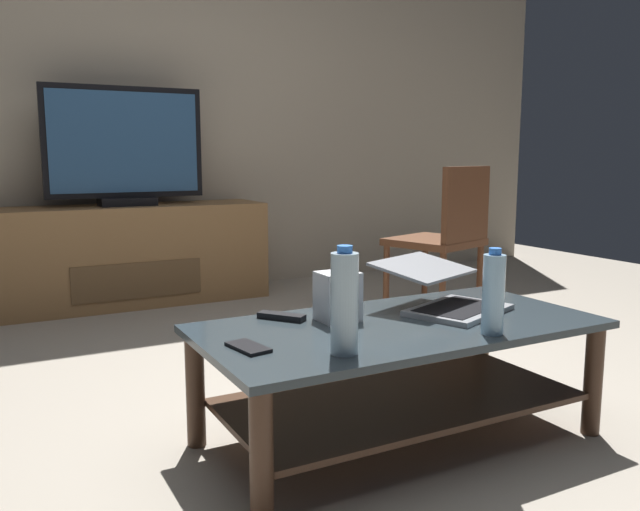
% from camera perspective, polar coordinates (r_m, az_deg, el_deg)
% --- Properties ---
extents(ground_plane, '(7.68, 7.68, 0.00)m').
position_cam_1_polar(ground_plane, '(2.39, 2.58, -13.80)').
color(ground_plane, '#9E9384').
extents(back_wall, '(6.40, 0.12, 2.80)m').
position_cam_1_polar(back_wall, '(4.55, -14.02, 14.64)').
color(back_wall, '#B2A38C').
rests_on(back_wall, ground).
extents(coffee_table, '(1.28, 0.63, 0.39)m').
position_cam_1_polar(coffee_table, '(2.12, 6.98, -9.05)').
color(coffee_table, '#2D383D').
rests_on(coffee_table, ground).
extents(media_cabinet, '(1.69, 0.46, 0.62)m').
position_cam_1_polar(media_cabinet, '(4.19, -16.50, 0.05)').
color(media_cabinet, olive).
rests_on(media_cabinet, ground).
extents(television, '(0.94, 0.20, 0.71)m').
position_cam_1_polar(television, '(4.12, -16.84, 9.02)').
color(television, black).
rests_on(television, media_cabinet).
extents(dining_chair, '(0.55, 0.55, 0.86)m').
position_cam_1_polar(dining_chair, '(3.68, 11.07, 1.92)').
color(dining_chair, '#59331E').
rests_on(dining_chair, ground).
extents(laptop, '(0.46, 0.49, 0.17)m').
position_cam_1_polar(laptop, '(2.26, 10.88, -3.22)').
color(laptop, gray).
rests_on(laptop, coffee_table).
extents(router_box, '(0.13, 0.11, 0.16)m').
position_cam_1_polar(router_box, '(2.08, 1.58, -3.62)').
color(router_box, silver).
rests_on(router_box, coffee_table).
extents(water_bottle_near, '(0.07, 0.07, 0.26)m').
position_cam_1_polar(water_bottle_near, '(1.98, 15.06, -3.26)').
color(water_bottle_near, '#99C6E5').
rests_on(water_bottle_near, coffee_table).
extents(water_bottle_far, '(0.07, 0.07, 0.29)m').
position_cam_1_polar(water_bottle_far, '(1.72, 2.17, -4.18)').
color(water_bottle_far, silver).
rests_on(water_bottle_far, coffee_table).
extents(cell_phone, '(0.09, 0.15, 0.01)m').
position_cam_1_polar(cell_phone, '(1.81, -6.36, -8.05)').
color(cell_phone, black).
rests_on(cell_phone, coffee_table).
extents(tv_remote, '(0.13, 0.15, 0.02)m').
position_cam_1_polar(tv_remote, '(2.11, -3.43, -5.39)').
color(tv_remote, black).
rests_on(tv_remote, coffee_table).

